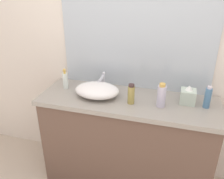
{
  "coord_description": "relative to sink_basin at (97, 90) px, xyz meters",
  "views": [
    {
      "loc": [
        0.34,
        -1.29,
        1.83
      ],
      "look_at": [
        -0.14,
        0.41,
        0.98
      ],
      "focal_mm": 37.95,
      "sensor_mm": 36.0,
      "label": 1
    }
  ],
  "objects": [
    {
      "name": "faucet",
      "position": [
        0.0,
        0.15,
        0.03
      ],
      "size": [
        0.03,
        0.14,
        0.15
      ],
      "color": "silver",
      "rests_on": "vanity_counter"
    },
    {
      "name": "vanity_counter",
      "position": [
        0.26,
        0.02,
        -0.5
      ],
      "size": [
        1.51,
        0.52,
        0.9
      ],
      "color": "brown",
      "rests_on": "ground"
    },
    {
      "name": "lotion_bottle",
      "position": [
        0.88,
        0.06,
        0.03
      ],
      "size": [
        0.05,
        0.05,
        0.18
      ],
      "color": "teal",
      "rests_on": "vanity_counter"
    },
    {
      "name": "bathroom_wall_rear",
      "position": [
        0.27,
        0.32,
        0.35
      ],
      "size": [
        6.0,
        0.06,
        2.6
      ],
      "primitive_type": "cube",
      "color": "silver",
      "rests_on": "ground"
    },
    {
      "name": "soap_dispenser",
      "position": [
        -0.33,
        0.08,
        0.02
      ],
      "size": [
        0.05,
        0.05,
        0.19
      ],
      "color": "white",
      "rests_on": "vanity_counter"
    },
    {
      "name": "wall_mirror_panel",
      "position": [
        0.26,
        0.28,
        0.46
      ],
      "size": [
        1.33,
        0.01,
        1.03
      ],
      "primitive_type": "cube",
      "color": "#B2BCC6",
      "rests_on": "vanity_counter"
    },
    {
      "name": "spray_can",
      "position": [
        0.3,
        -0.04,
        0.02
      ],
      "size": [
        0.06,
        0.06,
        0.17
      ],
      "color": "#A49048",
      "rests_on": "vanity_counter"
    },
    {
      "name": "tissue_box",
      "position": [
        0.74,
        0.09,
        0.01
      ],
      "size": [
        0.12,
        0.12,
        0.15
      ],
      "color": "#B7C7B6",
      "rests_on": "vanity_counter"
    },
    {
      "name": "perfume_bottle",
      "position": [
        0.54,
        -0.02,
        0.03
      ],
      "size": [
        0.07,
        0.07,
        0.2
      ],
      "color": "silver",
      "rests_on": "vanity_counter"
    },
    {
      "name": "sink_basin",
      "position": [
        0.0,
        0.0,
        0.0
      ],
      "size": [
        0.38,
        0.28,
        0.11
      ],
      "primitive_type": "ellipsoid",
      "color": "white",
      "rests_on": "vanity_counter"
    }
  ]
}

